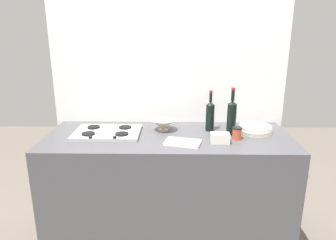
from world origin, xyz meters
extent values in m
plane|color=#6B6056|center=(0.00, 0.00, 0.00)|extent=(6.00, 6.00, 0.00)
cube|color=#4C4C51|center=(0.00, 0.00, 0.45)|extent=(1.80, 0.70, 0.90)
cube|color=white|center=(0.00, 0.38, 1.20)|extent=(1.90, 0.06, 2.40)
cube|color=#B2B2B7|center=(-0.45, 0.03, 0.91)|extent=(0.49, 0.35, 0.02)
cylinder|color=black|center=(-0.58, -0.05, 0.93)|extent=(0.09, 0.09, 0.01)
cylinder|color=black|center=(-0.33, -0.05, 0.93)|extent=(0.09, 0.09, 0.01)
cylinder|color=black|center=(-0.58, 0.11, 0.93)|extent=(0.09, 0.09, 0.01)
cylinder|color=black|center=(-0.33, 0.11, 0.93)|extent=(0.09, 0.09, 0.01)
cylinder|color=black|center=(-0.54, -0.13, 0.93)|extent=(0.02, 0.02, 0.02)
cylinder|color=black|center=(-0.37, -0.13, 0.93)|extent=(0.02, 0.02, 0.02)
cylinder|color=silver|center=(0.67, 0.09, 0.91)|extent=(0.24, 0.24, 0.01)
cylinder|color=silver|center=(0.66, 0.08, 0.92)|extent=(0.24, 0.24, 0.01)
cylinder|color=silver|center=(0.66, 0.08, 0.93)|extent=(0.24, 0.24, 0.01)
cylinder|color=silver|center=(0.66, 0.09, 0.94)|extent=(0.24, 0.24, 0.01)
cylinder|color=silver|center=(0.66, 0.09, 0.95)|extent=(0.24, 0.24, 0.01)
cylinder|color=black|center=(0.32, 0.13, 1.00)|extent=(0.06, 0.06, 0.20)
cone|color=black|center=(0.32, 0.13, 1.11)|extent=(0.06, 0.06, 0.02)
cylinder|color=black|center=(0.32, 0.13, 1.16)|extent=(0.02, 0.02, 0.07)
cylinder|color=#B21E1E|center=(0.32, 0.13, 1.21)|extent=(0.02, 0.02, 0.02)
cylinder|color=black|center=(0.47, 0.04, 1.02)|extent=(0.07, 0.07, 0.23)
cone|color=black|center=(0.47, 0.04, 1.14)|extent=(0.07, 0.07, 0.02)
cylinder|color=black|center=(0.47, 0.04, 1.20)|extent=(0.03, 0.03, 0.08)
cylinder|color=#B21E1E|center=(0.47, 0.04, 1.24)|extent=(0.03, 0.03, 0.02)
cylinder|color=beige|center=(-0.04, 0.12, 0.91)|extent=(0.08, 0.08, 0.01)
cone|color=beige|center=(-0.04, 0.12, 0.95)|extent=(0.18, 0.18, 0.08)
cube|color=silver|center=(0.36, -0.14, 0.93)|extent=(0.13, 0.09, 0.07)
cylinder|color=#C64C2D|center=(0.49, -0.07, 0.94)|extent=(0.06, 0.06, 0.08)
cylinder|color=black|center=(0.49, -0.07, 0.98)|extent=(0.07, 0.07, 0.01)
cube|color=silver|center=(0.10, -0.17, 0.91)|extent=(0.27, 0.20, 0.02)
camera|label=1|loc=(0.04, -2.15, 1.66)|focal=32.96mm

